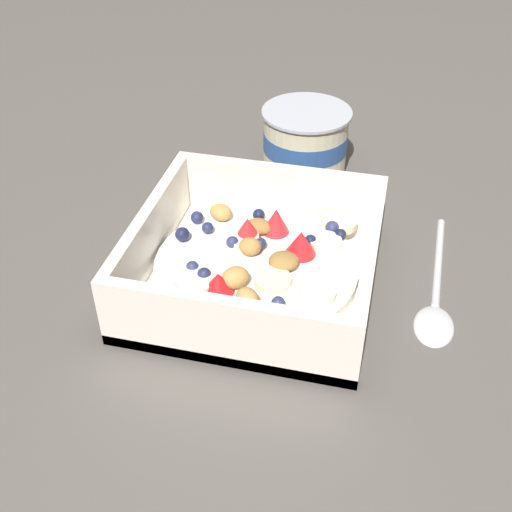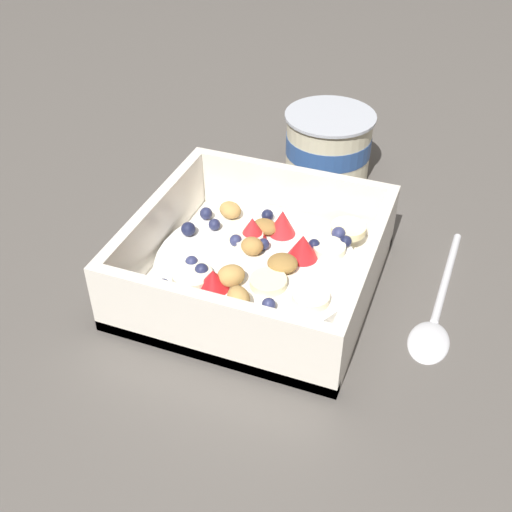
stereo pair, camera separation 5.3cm
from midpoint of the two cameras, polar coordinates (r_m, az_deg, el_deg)
name	(u,v)px [view 2 (the right image)]	position (r m, az deg, el deg)	size (l,w,h in m)	color
ground_plane	(259,292)	(0.54, 3.11, -3.40)	(2.40, 2.40, 0.00)	#56514C
fruit_bowl	(257,265)	(0.54, 2.90, -0.90)	(0.20, 0.20, 0.06)	white
spoon	(435,317)	(0.54, 18.53, -5.30)	(0.03, 0.17, 0.01)	silver
yogurt_cup	(326,144)	(0.69, 8.51, 9.78)	(0.09, 0.09, 0.07)	beige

